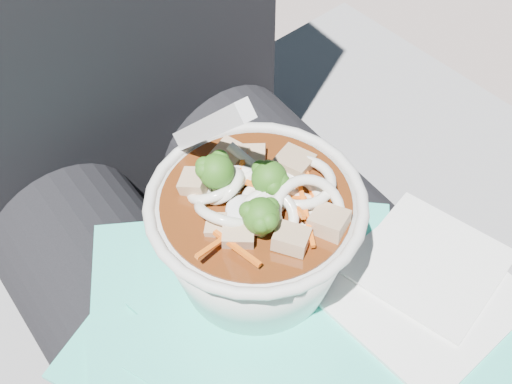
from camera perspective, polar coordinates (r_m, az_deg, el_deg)
stone_ledge at (r=1.01m, az=-4.16°, el=-14.08°), size 1.04×0.59×0.48m
lap at (r=0.67m, az=1.41°, el=-11.42°), size 0.36×0.48×0.16m
person_body at (r=0.70m, az=-3.11°, el=-5.27°), size 0.34×0.94×1.03m
plastic_bag at (r=0.57m, az=1.57°, el=-11.09°), size 0.34×0.37×0.02m
napkins at (r=0.59m, az=13.28°, el=-7.18°), size 0.17×0.16×0.01m
udon_bowl at (r=0.54m, az=0.02°, el=-2.96°), size 0.20×0.20×0.20m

